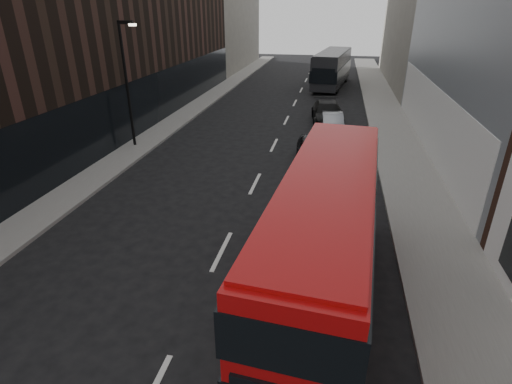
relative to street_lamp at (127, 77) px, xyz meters
The scene contains 10 objects.
sidewalk_right 17.69m from the street_lamp, 24.00° to the left, with size 3.00×80.00×0.15m, color slate.
sidewalk_left 8.12m from the street_lamp, 88.20° to the left, with size 2.00×80.00×0.15m, color slate.
building_left_mid 12.76m from the street_lamp, 105.29° to the left, with size 5.00×24.00×14.00m, color black.
building_left_far 34.24m from the street_lamp, 95.51° to the left, with size 5.00×20.00×13.00m, color #6A655D.
street_lamp is the anchor object (origin of this frame).
red_bus 16.90m from the street_lamp, 45.62° to the right, with size 3.21×10.16×4.05m.
grey_bus 25.19m from the street_lamp, 63.66° to the left, with size 3.99×11.31×3.59m.
car_a 11.25m from the street_lamp, ahead, with size 1.67×4.16×1.42m, color black.
car_b 13.34m from the street_lamp, 25.02° to the left, with size 1.38×3.95×1.30m, color #919399.
car_c 14.08m from the street_lamp, 34.76° to the left, with size 2.15×5.29×1.53m, color black.
Camera 1 is at (3.50, -3.42, 7.90)m, focal length 28.00 mm.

